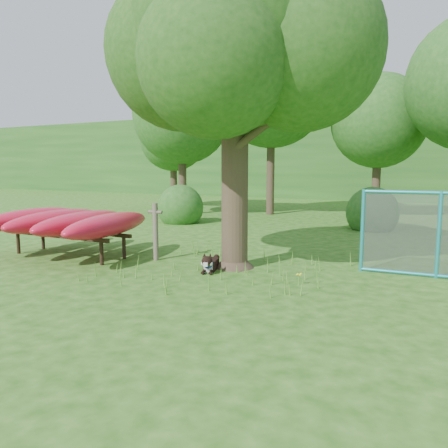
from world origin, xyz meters
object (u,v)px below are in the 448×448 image
at_px(fence_section, 439,235).
at_px(husky_dog, 210,264).
at_px(oak_tree, 235,40).
at_px(kayak_rack, 68,222).

bearing_deg(fence_section, husky_dog, -162.98).
height_order(oak_tree, kayak_rack, oak_tree).
bearing_deg(kayak_rack, oak_tree, 11.91).
distance_m(oak_tree, fence_section, 5.68).
relative_size(oak_tree, fence_section, 2.43).
xyz_separation_m(oak_tree, husky_dog, (-0.28, -0.59, -4.63)).
relative_size(kayak_rack, fence_section, 1.25).
distance_m(kayak_rack, fence_section, 8.30).
relative_size(oak_tree, husky_dog, 7.36).
bearing_deg(fence_section, oak_tree, -169.46).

